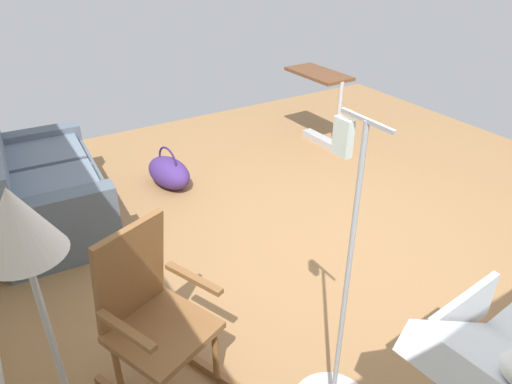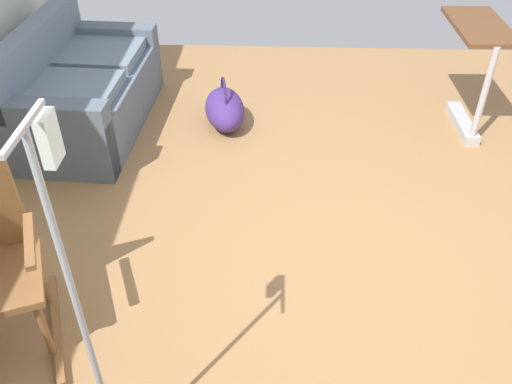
% 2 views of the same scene
% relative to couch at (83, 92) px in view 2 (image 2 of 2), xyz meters
% --- Properties ---
extents(ground_plane, '(6.66, 6.66, 0.00)m').
position_rel_couch_xyz_m(ground_plane, '(-1.62, -1.88, -0.31)').
color(ground_plane, '#9E7247').
extents(couch, '(1.64, 0.93, 0.85)m').
position_rel_couch_xyz_m(couch, '(0.00, 0.00, 0.00)').
color(couch, slate).
rests_on(couch, ground).
extents(overbed_table, '(0.85, 0.42, 0.84)m').
position_rel_couch_xyz_m(overbed_table, '(0.15, -3.14, 0.23)').
color(overbed_table, '#B2B5BA').
rests_on(overbed_table, ground).
extents(duffel_bag, '(0.61, 0.43, 0.43)m').
position_rel_couch_xyz_m(duffel_bag, '(0.05, -1.15, -0.15)').
color(duffel_bag, '#472D7A').
rests_on(duffel_bag, ground).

